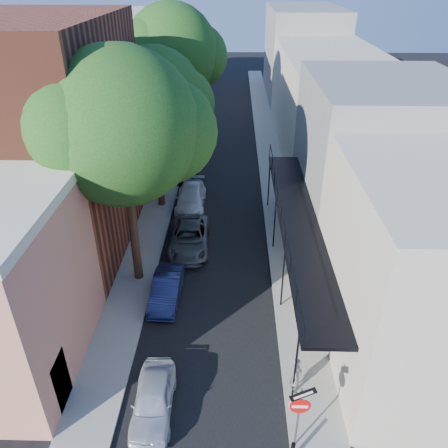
# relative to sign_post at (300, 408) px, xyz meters

# --- Properties ---
(road_surface) EXTENTS (6.00, 64.00, 0.01)m
(road_surface) POSITION_rel_sign_post_xyz_m (-3.16, 29.03, -2.03)
(road_surface) COLOR black
(road_surface) RESTS_ON ground
(sidewalk_left) EXTENTS (2.00, 64.00, 0.12)m
(sidewalk_left) POSITION_rel_sign_post_xyz_m (-7.16, 29.03, -1.98)
(sidewalk_left) COLOR gray
(sidewalk_left) RESTS_ON ground
(sidewalk_right) EXTENTS (2.00, 64.00, 0.12)m
(sidewalk_right) POSITION_rel_sign_post_xyz_m (0.84, 29.03, -1.98)
(sidewalk_right) COLOR gray
(sidewalk_right) RESTS_ON ground
(buildings_left) EXTENTS (10.10, 59.10, 12.00)m
(buildings_left) POSITION_rel_sign_post_xyz_m (-12.46, 27.79, 2.90)
(buildings_left) COLOR tan
(buildings_left) RESTS_ON ground
(buildings_right) EXTENTS (9.80, 55.00, 10.00)m
(buildings_right) POSITION_rel_sign_post_xyz_m (5.83, 28.51, 2.39)
(buildings_right) COLOR beige
(buildings_right) RESTS_ON ground
(sign_post) EXTENTS (0.89, 0.17, 2.99)m
(sign_post) POSITION_rel_sign_post_xyz_m (0.00, 0.00, 0.00)
(sign_post) COLOR #595B60
(sign_post) RESTS_ON ground
(oak_near) EXTENTS (7.48, 6.80, 11.42)m
(oak_near) POSITION_rel_sign_post_xyz_m (-6.53, 9.29, 5.84)
(oak_near) COLOR black
(oak_near) RESTS_ON ground
(oak_mid) EXTENTS (6.60, 6.00, 10.20)m
(oak_mid) POSITION_rel_sign_post_xyz_m (-6.58, 17.26, 5.02)
(oak_mid) COLOR black
(oak_mid) RESTS_ON ground
(oak_far) EXTENTS (7.70, 7.00, 11.90)m
(oak_far) POSITION_rel_sign_post_xyz_m (-6.51, 26.30, 6.22)
(oak_far) COLOR black
(oak_far) RESTS_ON ground
(parked_car_a) EXTENTS (1.49, 3.54, 1.20)m
(parked_car_a) POSITION_rel_sign_post_xyz_m (-4.91, 1.30, -1.44)
(parked_car_a) COLOR #AFB4C2
(parked_car_a) RESTS_ON ground
(parked_car_b) EXTENTS (1.37, 3.71, 1.21)m
(parked_car_b) POSITION_rel_sign_post_xyz_m (-5.30, 7.48, -1.43)
(parked_car_b) COLOR #161C46
(parked_car_b) RESTS_ON ground
(parked_car_c) EXTENTS (2.29, 4.78, 1.32)m
(parked_car_c) POSITION_rel_sign_post_xyz_m (-4.61, 11.98, -1.38)
(parked_car_c) COLOR #4E5155
(parked_car_c) RESTS_ON ground
(parked_car_d) EXTENTS (1.87, 4.57, 1.32)m
(parked_car_d) POSITION_rel_sign_post_xyz_m (-4.98, 16.93, -1.37)
(parked_car_d) COLOR silver
(parked_car_d) RESTS_ON ground
(parked_car_e) EXTENTS (1.82, 3.55, 1.16)m
(parked_car_e) POSITION_rel_sign_post_xyz_m (-5.76, 21.42, -1.46)
(parked_car_e) COLOR black
(parked_car_e) RESTS_ON ground
(pedestrian) EXTENTS (0.56, 0.69, 1.64)m
(pedestrian) POSITION_rel_sign_post_xyz_m (0.24, 2.20, -1.10)
(pedestrian) COLOR slate
(pedestrian) RESTS_ON sidewalk_right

